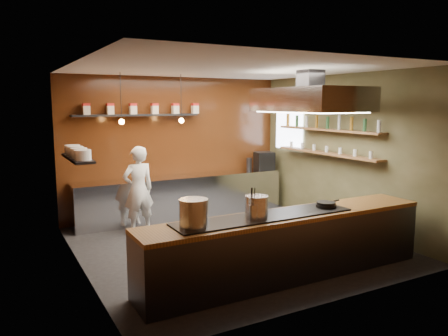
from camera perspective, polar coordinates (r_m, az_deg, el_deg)
floor at (r=7.70m, az=1.05°, el=-10.02°), size 5.00×5.00×0.00m
back_wall at (r=9.60m, az=-6.29°, el=2.78°), size 5.00×0.00×5.00m
left_wall at (r=6.52m, az=-18.43°, el=-0.26°), size 0.00×5.00×5.00m
right_wall at (r=8.86m, az=15.32°, el=2.06°), size 0.00×5.00×5.00m
ceiling at (r=7.32m, az=1.11°, el=12.84°), size 5.00×5.00×0.00m
window_pane at (r=10.09m, az=8.50°, el=5.28°), size 0.00×1.00×1.00m
prep_counter at (r=9.46m, az=-5.43°, el=-3.73°), size 4.60×0.65×0.90m
pass_counter at (r=6.28m, az=8.34°, el=-9.95°), size 4.40×0.72×0.94m
tin_shelf at (r=9.13m, az=-11.30°, el=6.78°), size 2.60×0.26×0.04m
plate_shelf at (r=7.51m, az=-18.59°, el=1.22°), size 0.30×1.40×0.04m
bottle_shelf_upper at (r=8.93m, az=13.34°, el=4.89°), size 0.26×2.80×0.04m
bottle_shelf_lower at (r=8.97m, az=13.24°, el=1.89°), size 0.26×2.80×0.04m
extractor_hood at (r=7.71m, az=11.14°, el=8.79°), size 1.20×2.00×0.72m
pendant_left at (r=8.35m, az=-13.24°, el=6.25°), size 0.10×0.10×0.95m
pendant_right at (r=8.75m, az=-5.59°, el=6.52°), size 0.10×0.10×0.95m
storage_tins at (r=9.17m, az=-10.42°, el=7.63°), size 2.43×0.13×0.22m
plate_stacks at (r=7.50m, az=-18.63°, el=1.97°), size 0.26×1.16×0.16m
bottles at (r=8.93m, az=13.37°, el=5.78°), size 0.06×2.66×0.24m
wine_glasses at (r=8.96m, az=13.26°, el=2.43°), size 0.07×2.37×0.13m
stockpot_large at (r=5.36m, az=-3.97°, el=-5.87°), size 0.47×0.47×0.35m
stockpot_small at (r=5.80m, az=4.27°, el=-5.05°), size 0.31×0.31×0.29m
utensil_crock at (r=5.71m, az=3.78°, el=-5.75°), size 0.21×0.21×0.20m
frying_pan at (r=6.56m, az=13.20°, el=-4.66°), size 0.46×0.30×0.07m
butter_jar at (r=6.70m, az=13.49°, el=-4.52°), size 0.10×0.10×0.08m
espresso_machine at (r=10.34m, az=5.28°, el=0.98°), size 0.48×0.46×0.40m
chef at (r=8.40m, az=-11.13°, el=-2.79°), size 0.64×0.45×1.65m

